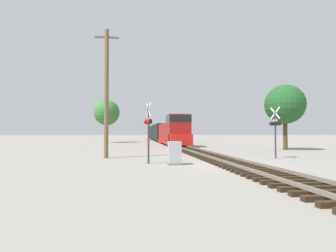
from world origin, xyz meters
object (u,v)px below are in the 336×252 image
at_px(crossing_signal_far, 276,126).
at_px(tree_far_right, 285,105).
at_px(crossing_signal_near, 148,126).
at_px(freight_train, 162,133).
at_px(tree_mid_background, 107,113).
at_px(relay_cabinet, 175,153).
at_px(utility_pole, 106,92).

height_order(crossing_signal_far, tree_far_right, tree_far_right).
distance_m(crossing_signal_near, crossing_signal_far, 9.92).
xyz_separation_m(freight_train, crossing_signal_near, (-5.06, -40.05, 0.37)).
bearing_deg(tree_mid_background, freight_train, 21.44).
distance_m(freight_train, relay_cabinet, 40.95).
xyz_separation_m(utility_pole, tree_far_right, (18.88, 7.16, 0.08)).
height_order(utility_pole, tree_mid_background, utility_pole).
xyz_separation_m(crossing_signal_near, tree_far_right, (15.94, 11.12, 2.74)).
bearing_deg(relay_cabinet, freight_train, 85.07).
bearing_deg(crossing_signal_near, tree_mid_background, 177.88).
xyz_separation_m(freight_train, crossing_signal_far, (4.62, -37.88, 0.44)).
relative_size(relay_cabinet, tree_mid_background, 0.17).
xyz_separation_m(crossing_signal_far, tree_far_right, (6.26, 8.94, 2.68)).
height_order(crossing_signal_near, relay_cabinet, crossing_signal_near).
bearing_deg(crossing_signal_near, crossing_signal_far, 90.80).
bearing_deg(crossing_signal_far, crossing_signal_near, 85.83).
relative_size(crossing_signal_near, tree_far_right, 0.52).
distance_m(crossing_signal_near, tree_mid_background, 36.35).
relative_size(freight_train, crossing_signal_far, 12.77).
bearing_deg(utility_pole, tree_mid_background, 95.73).
xyz_separation_m(freight_train, tree_far_right, (10.88, -28.93, 3.11)).
relative_size(crossing_signal_far, utility_pole, 0.39).
height_order(freight_train, crossing_signal_far, freight_train).
height_order(crossing_signal_far, relay_cabinet, crossing_signal_far).
height_order(tree_far_right, tree_mid_background, tree_mid_background).
relative_size(crossing_signal_near, utility_pole, 0.39).
bearing_deg(freight_train, crossing_signal_near, -97.20).
distance_m(crossing_signal_near, tree_far_right, 19.63).
relative_size(crossing_signal_near, crossing_signal_far, 0.98).
distance_m(utility_pole, tree_mid_background, 31.87).
bearing_deg(relay_cabinet, tree_far_right, 39.45).
bearing_deg(crossing_signal_near, relay_cabinet, 52.93).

